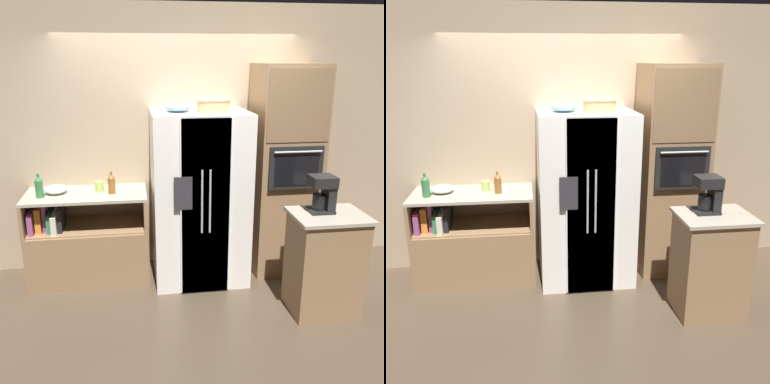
% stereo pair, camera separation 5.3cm
% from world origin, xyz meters
% --- Properties ---
extents(ground_plane, '(20.00, 20.00, 0.00)m').
position_xyz_m(ground_plane, '(0.00, 0.00, 0.00)').
color(ground_plane, '#4C3D2D').
extents(wall_back, '(12.00, 0.06, 2.80)m').
position_xyz_m(wall_back, '(0.00, 0.51, 1.40)').
color(wall_back, tan).
rests_on(wall_back, ground_plane).
extents(counter_left, '(1.22, 0.60, 0.95)m').
position_xyz_m(counter_left, '(-1.00, 0.18, 0.36)').
color(counter_left, '#93704C').
rests_on(counter_left, ground_plane).
extents(refrigerator, '(0.95, 0.83, 1.77)m').
position_xyz_m(refrigerator, '(0.17, 0.08, 0.88)').
color(refrigerator, white).
rests_on(refrigerator, ground_plane).
extents(wall_oven, '(0.67, 0.69, 2.21)m').
position_xyz_m(wall_oven, '(1.11, 0.16, 1.11)').
color(wall_oven, '#93704C').
rests_on(wall_oven, ground_plane).
extents(island_counter, '(0.65, 0.52, 0.95)m').
position_xyz_m(island_counter, '(1.20, -0.76, 0.48)').
color(island_counter, '#93704C').
rests_on(island_counter, ground_plane).
extents(wicker_basket, '(0.33, 0.33, 0.13)m').
position_xyz_m(wicker_basket, '(0.30, 0.00, 1.84)').
color(wicker_basket, tan).
rests_on(wicker_basket, refrigerator).
extents(fruit_bowl, '(0.26, 0.26, 0.07)m').
position_xyz_m(fruit_bowl, '(-0.04, 0.06, 1.80)').
color(fruit_bowl, '#668C99').
rests_on(fruit_bowl, refrigerator).
extents(bottle_tall, '(0.08, 0.08, 0.24)m').
position_xyz_m(bottle_tall, '(-1.41, 0.10, 1.06)').
color(bottle_tall, '#33723F').
rests_on(bottle_tall, counter_left).
extents(bottle_short, '(0.07, 0.07, 0.23)m').
position_xyz_m(bottle_short, '(-0.71, 0.13, 1.05)').
color(bottle_short, brown).
rests_on(bottle_short, counter_left).
extents(mug, '(0.12, 0.09, 0.10)m').
position_xyz_m(mug, '(-0.84, 0.23, 1.00)').
color(mug, '#B2D166').
rests_on(mug, counter_left).
extents(mixing_bowl, '(0.22, 0.22, 0.08)m').
position_xyz_m(mixing_bowl, '(-1.28, 0.22, 0.99)').
color(mixing_bowl, white).
rests_on(mixing_bowl, counter_left).
extents(coffee_maker, '(0.22, 0.20, 0.33)m').
position_xyz_m(coffee_maker, '(1.16, -0.69, 1.13)').
color(coffee_maker, black).
rests_on(coffee_maker, island_counter).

